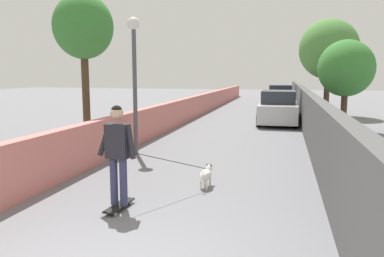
{
  "coord_description": "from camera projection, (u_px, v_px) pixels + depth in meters",
  "views": [
    {
      "loc": [
        -3.26,
        -1.9,
        2.3
      ],
      "look_at": [
        5.49,
        0.24,
        1.0
      ],
      "focal_mm": 35.36,
      "sensor_mm": 36.0,
      "label": 1
    }
  ],
  "objects": [
    {
      "name": "tree_right_far",
      "position": [
        346.0,
        69.0,
        15.05
      ],
      "size": [
        2.19,
        2.19,
        3.65
      ],
      "color": "#473523",
      "rests_on": "ground"
    },
    {
      "name": "ground_plane",
      "position": [
        241.0,
        124.0,
        17.37
      ],
      "size": [
        80.0,
        80.0,
        0.0
      ],
      "primitive_type": "plane",
      "color": "slate"
    },
    {
      "name": "tree_left_near",
      "position": [
        83.0,
        28.0,
        11.57
      ],
      "size": [
        1.83,
        1.83,
        4.73
      ],
      "color": "#473523",
      "rests_on": "ground"
    },
    {
      "name": "wall_left",
      "position": [
        170.0,
        115.0,
        16.03
      ],
      "size": [
        48.0,
        0.3,
        1.12
      ],
      "primitive_type": "cube",
      "color": "#CC726B",
      "rests_on": "ground"
    },
    {
      "name": "person_skateboarder",
      "position": [
        118.0,
        147.0,
        6.33
      ],
      "size": [
        0.24,
        0.71,
        1.71
      ],
      "color": "#333859",
      "rests_on": "skateboard"
    },
    {
      "name": "car_far",
      "position": [
        280.0,
        97.0,
        26.39
      ],
      "size": [
        3.86,
        1.8,
        1.54
      ],
      "color": "navy",
      "rests_on": "ground"
    },
    {
      "name": "tree_right_mid",
      "position": [
        329.0,
        49.0,
        20.68
      ],
      "size": [
        3.19,
        3.19,
        5.29
      ],
      "color": "#473523",
      "rests_on": "ground"
    },
    {
      "name": "dog",
      "position": [
        206.0,
        174.0,
        7.7
      ],
      "size": [
        1.91,
        1.31,
        1.06
      ],
      "color": "white",
      "rests_on": "ground"
    },
    {
      "name": "fence_right",
      "position": [
        307.0,
        113.0,
        14.68
      ],
      "size": [
        48.0,
        0.3,
        1.63
      ],
      "primitive_type": "cube",
      "color": "#4C4C4C",
      "rests_on": "ground"
    },
    {
      "name": "skateboard",
      "position": [
        119.0,
        205.0,
        6.48
      ],
      "size": [
        0.81,
        0.25,
        0.08
      ],
      "color": "black",
      "rests_on": "ground"
    },
    {
      "name": "lamp_post",
      "position": [
        134.0,
        60.0,
        10.64
      ],
      "size": [
        0.36,
        0.36,
        3.87
      ],
      "color": "#4C4C51",
      "rests_on": "ground"
    },
    {
      "name": "car_near",
      "position": [
        278.0,
        108.0,
        17.53
      ],
      "size": [
        3.95,
        1.8,
        1.54
      ],
      "color": "silver",
      "rests_on": "ground"
    }
  ]
}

